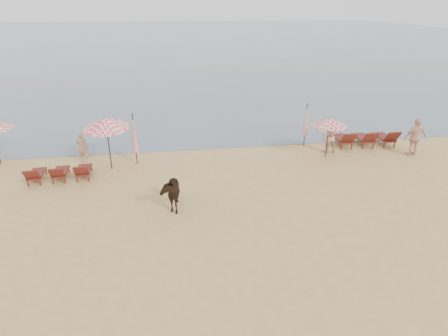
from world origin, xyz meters
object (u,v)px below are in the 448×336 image
(umbrella_open_left_b, at_px, (106,123))
(umbrella_closed_left, at_px, (134,133))
(cow, at_px, (170,191))
(umbrella_open_right, at_px, (329,122))
(lounger_cluster_right, at_px, (365,138))
(umbrella_closed_right, at_px, (306,120))
(beachgoer_right_b, at_px, (415,137))
(lounger_cluster_left, at_px, (59,172))
(beachgoer_left, at_px, (82,147))
(beachgoer_right_a, at_px, (329,136))

(umbrella_open_left_b, relative_size, umbrella_closed_left, 1.03)
(cow, bearing_deg, umbrella_open_right, 24.64)
(lounger_cluster_right, relative_size, umbrella_open_left_b, 1.22)
(umbrella_closed_right, height_order, beachgoer_right_b, umbrella_closed_right)
(lounger_cluster_left, xyz_separation_m, umbrella_closed_right, (12.32, 2.67, 1.07))
(beachgoer_right_b, bearing_deg, beachgoer_left, -6.11)
(umbrella_open_left_b, distance_m, cow, 5.22)
(lounger_cluster_left, xyz_separation_m, beachgoer_right_b, (17.41, 0.45, 0.59))
(lounger_cluster_right, xyz_separation_m, beachgoer_left, (-14.94, -0.07, 0.31))
(lounger_cluster_left, relative_size, lounger_cluster_right, 0.83)
(umbrella_open_left_b, bearing_deg, lounger_cluster_right, 20.25)
(umbrella_closed_right, bearing_deg, beachgoer_left, -176.73)
(umbrella_open_left_b, bearing_deg, umbrella_closed_right, 25.01)
(umbrella_closed_left, height_order, beachgoer_right_b, umbrella_closed_left)
(lounger_cluster_left, relative_size, beachgoer_left, 1.72)
(lounger_cluster_left, bearing_deg, umbrella_open_left_b, 21.84)
(umbrella_open_right, relative_size, umbrella_closed_left, 0.84)
(lounger_cluster_right, bearing_deg, umbrella_open_left_b, -172.61)
(lounger_cluster_right, height_order, cow, cow)
(lounger_cluster_left, bearing_deg, beachgoer_left, 68.21)
(umbrella_closed_left, relative_size, beachgoer_left, 1.63)
(umbrella_closed_left, bearing_deg, umbrella_closed_right, 7.73)
(beachgoer_right_b, bearing_deg, lounger_cluster_left, 0.69)
(lounger_cluster_left, xyz_separation_m, umbrella_closed_left, (3.28, 1.44, 1.18))
(umbrella_open_left_b, height_order, umbrella_open_right, umbrella_open_left_b)
(umbrella_closed_left, height_order, cow, umbrella_closed_left)
(cow, xyz_separation_m, beachgoer_right_a, (8.36, 4.68, 0.18))
(beachgoer_left, height_order, beachgoer_right_b, beachgoer_right_b)
(lounger_cluster_right, relative_size, umbrella_open_right, 1.51)
(umbrella_open_left_b, distance_m, umbrella_closed_right, 10.38)
(lounger_cluster_left, relative_size, umbrella_open_right, 1.26)
(beachgoer_right_a, bearing_deg, beachgoer_left, 0.85)
(cow, relative_size, beachgoer_left, 1.06)
(lounger_cluster_left, bearing_deg, umbrella_closed_left, 20.51)
(umbrella_open_left_b, bearing_deg, umbrella_closed_left, 36.96)
(lounger_cluster_left, distance_m, beachgoer_right_a, 13.32)
(lounger_cluster_right, bearing_deg, lounger_cluster_left, -169.63)
(lounger_cluster_left, distance_m, umbrella_closed_left, 3.77)
(umbrella_closed_right, height_order, cow, umbrella_closed_right)
(umbrella_open_left_b, height_order, beachgoer_left, umbrella_open_left_b)
(lounger_cluster_left, height_order, beachgoer_right_a, beachgoer_right_a)
(beachgoer_right_a, bearing_deg, cow, 32.24)
(lounger_cluster_left, height_order, beachgoer_right_b, beachgoer_right_b)
(umbrella_open_right, xyz_separation_m, beachgoer_right_b, (4.62, -0.28, -0.95))
(lounger_cluster_right, relative_size, umbrella_closed_left, 1.26)
(cow, distance_m, beachgoer_left, 6.64)
(umbrella_open_left_b, relative_size, umbrella_closed_right, 1.11)
(umbrella_closed_right, height_order, beachgoer_right_a, umbrella_closed_right)
(lounger_cluster_right, xyz_separation_m, beachgoer_right_a, (-2.39, -0.55, 0.40))
(umbrella_closed_right, bearing_deg, beachgoer_right_b, -23.65)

